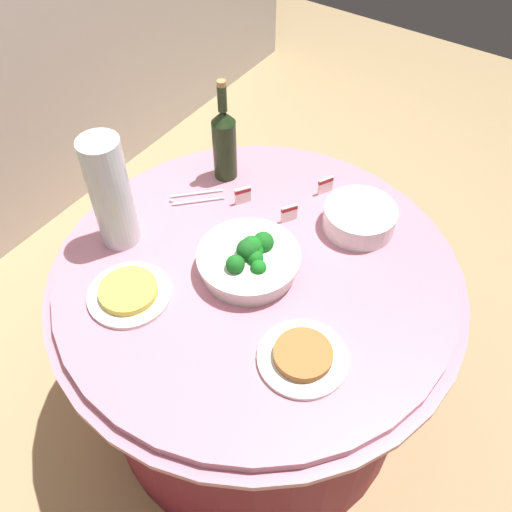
{
  "coord_description": "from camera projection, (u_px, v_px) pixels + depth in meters",
  "views": [
    {
      "loc": [
        -0.82,
        -0.56,
        1.9
      ],
      "look_at": [
        0.0,
        0.0,
        0.79
      ],
      "focal_mm": 39.13,
      "sensor_mm": 36.0,
      "label": 1
    }
  ],
  "objects": [
    {
      "name": "food_plate_fried_egg",
      "position": [
        129.0,
        293.0,
        1.46
      ],
      "size": [
        0.22,
        0.22,
        0.03
      ],
      "color": "white",
      "rests_on": "buffet_table"
    },
    {
      "name": "broccoli_bowl",
      "position": [
        249.0,
        260.0,
        1.5
      ],
      "size": [
        0.28,
        0.28,
        0.11
      ],
      "color": "white",
      "rests_on": "buffet_table"
    },
    {
      "name": "label_placard_rear",
      "position": [
        289.0,
        212.0,
        1.63
      ],
      "size": [
        0.05,
        0.03,
        0.05
      ],
      "color": "white",
      "rests_on": "buffet_table"
    },
    {
      "name": "food_plate_peanuts",
      "position": [
        303.0,
        357.0,
        1.33
      ],
      "size": [
        0.22,
        0.22,
        0.03
      ],
      "color": "white",
      "rests_on": "buffet_table"
    },
    {
      "name": "serving_tongs",
      "position": [
        195.0,
        198.0,
        1.71
      ],
      "size": [
        0.14,
        0.14,
        0.01
      ],
      "color": "silver",
      "rests_on": "buffet_table"
    },
    {
      "name": "ground_plane",
      "position": [
        256.0,
        397.0,
        2.08
      ],
      "size": [
        6.0,
        6.0,
        0.0
      ],
      "primitive_type": "plane",
      "color": "tan"
    },
    {
      "name": "plate_stack",
      "position": [
        359.0,
        218.0,
        1.61
      ],
      "size": [
        0.21,
        0.21,
        0.07
      ],
      "color": "white",
      "rests_on": "buffet_table"
    },
    {
      "name": "label_placard_front",
      "position": [
        326.0,
        185.0,
        1.71
      ],
      "size": [
        0.05,
        0.03,
        0.05
      ],
      "color": "white",
      "rests_on": "buffet_table"
    },
    {
      "name": "buffet_table",
      "position": [
        256.0,
        341.0,
        1.8
      ],
      "size": [
        1.16,
        1.16,
        0.74
      ],
      "color": "maroon",
      "rests_on": "ground_plane"
    },
    {
      "name": "decorative_fruit_vase",
      "position": [
        111.0,
        196.0,
        1.49
      ],
      "size": [
        0.11,
        0.11,
        0.34
      ],
      "color": "silver",
      "rests_on": "buffet_table"
    },
    {
      "name": "label_placard_mid",
      "position": [
        243.0,
        195.0,
        1.68
      ],
      "size": [
        0.05,
        0.03,
        0.05
      ],
      "color": "white",
      "rests_on": "buffet_table"
    },
    {
      "name": "wine_bottle",
      "position": [
        224.0,
        142.0,
        1.7
      ],
      "size": [
        0.07,
        0.07,
        0.34
      ],
      "color": "#1E3015",
      "rests_on": "buffet_table"
    }
  ]
}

